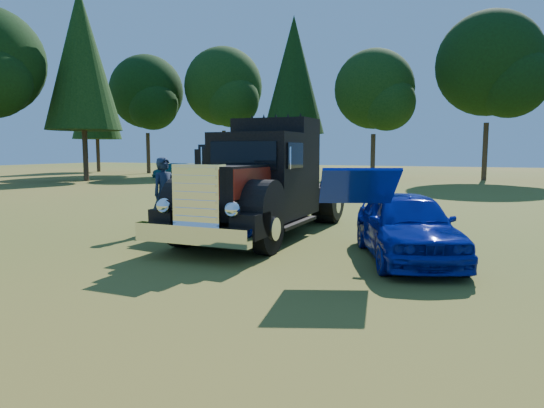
{
  "coord_description": "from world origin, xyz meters",
  "views": [
    {
      "loc": [
        3.72,
        -8.43,
        2.17
      ],
      "look_at": [
        -0.6,
        1.64,
        0.95
      ],
      "focal_mm": 32.0,
      "sensor_mm": 36.0,
      "label": 1
    }
  ],
  "objects_px": {
    "hotrod_coupe": "(406,225)",
    "diamond_t_truck": "(262,186)",
    "spectator_far": "(202,197)",
    "spectator_near": "(165,194)",
    "distant_teal_car": "(176,171)"
  },
  "relations": [
    {
      "from": "hotrod_coupe",
      "to": "diamond_t_truck",
      "type": "bearing_deg",
      "value": 159.89
    },
    {
      "from": "hotrod_coupe",
      "to": "spectator_far",
      "type": "distance_m",
      "value": 6.4
    },
    {
      "from": "hotrod_coupe",
      "to": "spectator_near",
      "type": "bearing_deg",
      "value": 171.73
    },
    {
      "from": "spectator_near",
      "to": "spectator_far",
      "type": "bearing_deg",
      "value": 1.69
    },
    {
      "from": "hotrod_coupe",
      "to": "distant_teal_car",
      "type": "height_order",
      "value": "hotrod_coupe"
    },
    {
      "from": "diamond_t_truck",
      "to": "spectator_near",
      "type": "xyz_separation_m",
      "value": [
        -2.66,
        -0.44,
        -0.29
      ]
    },
    {
      "from": "hotrod_coupe",
      "to": "distant_teal_car",
      "type": "distance_m",
      "value": 28.72
    },
    {
      "from": "hotrod_coupe",
      "to": "spectator_near",
      "type": "height_order",
      "value": "spectator_near"
    },
    {
      "from": "hotrod_coupe",
      "to": "spectator_far",
      "type": "bearing_deg",
      "value": 160.43
    },
    {
      "from": "spectator_near",
      "to": "diamond_t_truck",
      "type": "bearing_deg",
      "value": -60.19
    },
    {
      "from": "hotrod_coupe",
      "to": "distant_teal_car",
      "type": "bearing_deg",
      "value": 133.45
    },
    {
      "from": "hotrod_coupe",
      "to": "spectator_far",
      "type": "xyz_separation_m",
      "value": [
        -6.03,
        2.14,
        0.13
      ]
    },
    {
      "from": "diamond_t_truck",
      "to": "spectator_far",
      "type": "bearing_deg",
      "value": 161.36
    },
    {
      "from": "diamond_t_truck",
      "to": "distant_teal_car",
      "type": "relative_size",
      "value": 1.99
    },
    {
      "from": "hotrod_coupe",
      "to": "spectator_near",
      "type": "relative_size",
      "value": 2.22
    }
  ]
}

